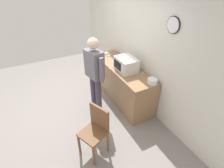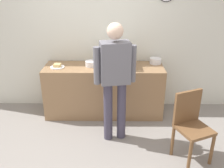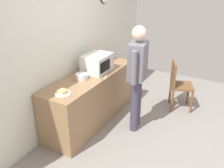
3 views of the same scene
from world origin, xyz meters
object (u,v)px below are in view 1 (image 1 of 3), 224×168
Objects in this scene: fork_utensil at (112,70)px; spoon_utensil at (143,72)px; microwave at (126,64)px; person_standing at (95,72)px; cereal_bowl at (152,81)px; wooden_chair at (96,129)px; salad_bowl at (119,61)px; sandwich_plate at (106,54)px.

spoon_utensil is (0.43, 0.55, 0.00)m from fork_utensil.
person_standing is at bearing -90.66° from microwave.
spoon_utensil is (-0.43, 0.10, -0.04)m from cereal_bowl.
wooden_chair is at bearing -78.17° from cereal_bowl.
fork_utensil is at bearing 107.26° from person_standing.
spoon_utensil is at bearing 51.79° from fork_utensil.
microwave is 0.75m from person_standing.
cereal_bowl is 1.45m from wooden_chair.
fork_utensil is (-0.16, -0.26, -0.15)m from microwave.
spoon_utensil is at bearing 19.99° from salad_bowl.
microwave is 1.61m from wooden_chair.
person_standing reaches higher than cereal_bowl.
person_standing is at bearing -72.74° from fork_utensil.
spoon_utensil is at bearing 116.14° from wooden_chair.
sandwich_plate is at bearing -178.03° from microwave.
spoon_utensil is 0.10× the size of person_standing.
microwave is 0.34m from fork_utensil.
cereal_bowl reaches higher than spoon_utensil.
cereal_bowl is at bearing 53.08° from person_standing.
microwave reaches higher than wooden_chair.
fork_utensil is at bearing 141.44° from wooden_chair.
wooden_chair reaches higher than spoon_utensil.
spoon_utensil is 1.08m from person_standing.
wooden_chair is at bearing -49.97° from microwave.
sandwich_plate is at bearing 164.44° from fork_utensil.
cereal_bowl is at bearing 101.83° from wooden_chair.
wooden_chair is at bearing -38.56° from fork_utensil.
fork_utensil is 0.69m from spoon_utensil.
salad_bowl is at bearing 129.59° from fork_utensil.
wooden_chair is (0.98, -1.17, -0.51)m from microwave.
sandwich_plate is at bearing 149.78° from wooden_chair.
microwave is 0.73m from cereal_bowl.
salad_bowl is (-0.41, 0.04, -0.10)m from microwave.
salad_bowl is 0.11× the size of person_standing.
salad_bowl is 0.89m from person_standing.
sandwich_plate is at bearing -172.33° from cereal_bowl.
microwave is 2.50× the size of cereal_bowl.
fork_utensil is 1.51m from wooden_chair.
microwave is at bearing 89.34° from person_standing.
person_standing reaches higher than salad_bowl.
spoon_utensil is at bearing 167.45° from cereal_bowl.
microwave reaches higher than salad_bowl.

